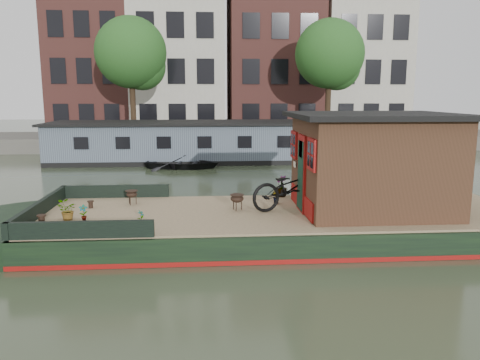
{
  "coord_description": "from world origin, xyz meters",
  "views": [
    {
      "loc": [
        -1.92,
        -11.22,
        3.5
      ],
      "look_at": [
        -1.07,
        0.5,
        1.36
      ],
      "focal_mm": 35.0,
      "sensor_mm": 36.0,
      "label": 1
    }
  ],
  "objects": [
    {
      "name": "potted_plant_a",
      "position": [
        -4.75,
        -0.57,
        0.84
      ],
      "size": [
        0.22,
        0.17,
        0.38
      ],
      "primitive_type": "imported",
      "rotation": [
        0.0,
        0.0,
        0.21
      ],
      "color": "brown",
      "rests_on": "houseboat_deck"
    },
    {
      "name": "cabin",
      "position": [
        2.19,
        0.0,
        1.88
      ],
      "size": [
        4.0,
        3.5,
        2.42
      ],
      "color": "#311F13",
      "rests_on": "houseboat_deck"
    },
    {
      "name": "dinghy",
      "position": [
        -3.08,
        11.5,
        0.37
      ],
      "size": [
        3.94,
        3.11,
        0.74
      ],
      "primitive_type": "imported",
      "rotation": [
        0.0,
        0.0,
        1.4
      ],
      "color": "black",
      "rests_on": "ground"
    },
    {
      "name": "brazier_rear",
      "position": [
        -3.9,
        1.03,
        0.84
      ],
      "size": [
        0.35,
        0.35,
        0.37
      ],
      "primitive_type": null,
      "rotation": [
        0.0,
        0.0,
        0.01
      ],
      "color": "black",
      "rests_on": "houseboat_deck"
    },
    {
      "name": "far_houseboat",
      "position": [
        0.0,
        14.0,
        0.97
      ],
      "size": [
        20.4,
        4.4,
        2.11
      ],
      "color": "slate",
      "rests_on": "ground"
    },
    {
      "name": "townhouse_row",
      "position": [
        0.15,
        27.5,
        7.9
      ],
      "size": [
        27.25,
        8.0,
        16.5
      ],
      "color": "brown",
      "rests_on": "ground"
    },
    {
      "name": "bow_bulwark",
      "position": [
        -5.07,
        0.0,
        0.82
      ],
      "size": [
        3.0,
        4.0,
        0.35
      ],
      "color": "black",
      "rests_on": "houseboat_deck"
    },
    {
      "name": "tree_right",
      "position": [
        6.14,
        19.07,
        5.89
      ],
      "size": [
        4.4,
        4.4,
        7.4
      ],
      "color": "#332316",
      "rests_on": "quay"
    },
    {
      "name": "houseboat_deck",
      "position": [
        0.0,
        0.0,
        0.62
      ],
      "size": [
        11.8,
        3.8,
        0.05
      ],
      "primitive_type": "cube",
      "color": "#9E8862",
      "rests_on": "houseboat_hull"
    },
    {
      "name": "potted_plant_d",
      "position": [
        0.2,
        1.7,
        0.95
      ],
      "size": [
        0.45,
        0.45,
        0.6
      ],
      "primitive_type": "imported",
      "rotation": [
        0.0,
        0.0,
        5.17
      ],
      "color": "maroon",
      "rests_on": "houseboat_deck"
    },
    {
      "name": "bollard_port",
      "position": [
        -4.89,
        0.69,
        0.74
      ],
      "size": [
        0.16,
        0.16,
        0.19
      ],
      "primitive_type": "cylinder",
      "color": "black",
      "rests_on": "houseboat_deck"
    },
    {
      "name": "bicycle",
      "position": [
        0.2,
        0.19,
        1.22
      ],
      "size": [
        2.28,
        1.44,
        1.13
      ],
      "primitive_type": "imported",
      "rotation": [
        0.0,
        0.0,
        1.92
      ],
      "color": "black",
      "rests_on": "houseboat_deck"
    },
    {
      "name": "bollard_stbd",
      "position": [
        -5.6,
        -0.85,
        0.76
      ],
      "size": [
        0.2,
        0.2,
        0.23
      ],
      "primitive_type": "cylinder",
      "color": "black",
      "rests_on": "houseboat_deck"
    },
    {
      "name": "quay",
      "position": [
        0.0,
        20.5,
        0.45
      ],
      "size": [
        60.0,
        6.0,
        0.9
      ],
      "primitive_type": "cube",
      "color": "#47443F",
      "rests_on": "ground"
    },
    {
      "name": "potted_plant_c",
      "position": [
        -5.16,
        -0.49,
        0.88
      ],
      "size": [
        0.49,
        0.45,
        0.46
      ],
      "primitive_type": "imported",
      "rotation": [
        0.0,
        0.0,
        3.37
      ],
      "color": "#AD5032",
      "rests_on": "houseboat_deck"
    },
    {
      "name": "potted_plant_b",
      "position": [
        -0.09,
        0.82,
        0.82
      ],
      "size": [
        0.24,
        0.25,
        0.35
      ],
      "primitive_type": "imported",
      "rotation": [
        0.0,
        0.0,
        2.26
      ],
      "color": "brown",
      "rests_on": "houseboat_deck"
    },
    {
      "name": "ground",
      "position": [
        0.0,
        0.0,
        0.0
      ],
      "size": [
        120.0,
        120.0,
        0.0
      ],
      "primitive_type": "plane",
      "color": "#2B3723",
      "rests_on": "ground"
    },
    {
      "name": "brazier_front",
      "position": [
        -1.16,
        0.19,
        0.85
      ],
      "size": [
        0.48,
        0.48,
        0.41
      ],
      "primitive_type": null,
      "rotation": [
        0.0,
        0.0,
        -0.33
      ],
      "color": "black",
      "rests_on": "houseboat_deck"
    },
    {
      "name": "houseboat_hull",
      "position": [
        -1.33,
        0.0,
        0.27
      ],
      "size": [
        14.01,
        4.02,
        0.6
      ],
      "color": "black",
      "rests_on": "ground"
    },
    {
      "name": "tree_left",
      "position": [
        -6.36,
        19.07,
        5.89
      ],
      "size": [
        4.4,
        4.4,
        7.4
      ],
      "color": "#332316",
      "rests_on": "quay"
    },
    {
      "name": "potted_plant_e",
      "position": [
        -3.39,
        -0.97,
        0.81
      ],
      "size": [
        0.17,
        0.2,
        0.33
      ],
      "primitive_type": "imported",
      "rotation": [
        0.0,
        0.0,
        1.17
      ],
      "color": "brown",
      "rests_on": "houseboat_deck"
    }
  ]
}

